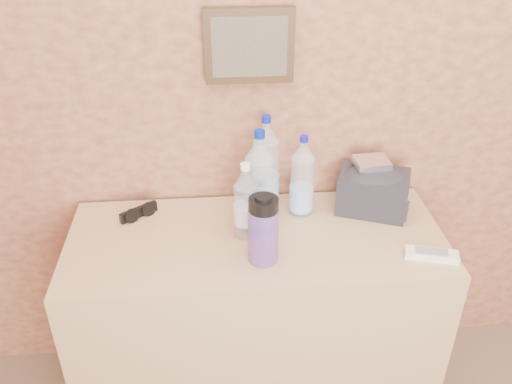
% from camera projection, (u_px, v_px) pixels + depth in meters
% --- Properties ---
extents(picture_frame, '(0.30, 0.03, 0.25)m').
position_uv_depth(picture_frame, '(249.00, 46.00, 1.79)').
color(picture_frame, '#382311').
rests_on(picture_frame, room_shell).
extents(dresser, '(1.30, 0.54, 0.81)m').
position_uv_depth(dresser, '(256.00, 322.00, 2.08)').
color(dresser, tan).
rests_on(dresser, ground).
extents(pet_large_b, '(0.10, 0.10, 0.35)m').
position_uv_depth(pet_large_b, '(266.00, 166.00, 1.98)').
color(pet_large_b, white).
rests_on(pet_large_b, dresser).
extents(pet_large_c, '(0.08, 0.08, 0.31)m').
position_uv_depth(pet_large_c, '(302.00, 180.00, 1.93)').
color(pet_large_c, white).
rests_on(pet_large_c, dresser).
extents(pet_large_d, '(0.10, 0.10, 0.37)m').
position_uv_depth(pet_large_d, '(259.00, 186.00, 1.84)').
color(pet_large_d, silver).
rests_on(pet_large_d, dresser).
extents(pet_small, '(0.08, 0.08, 0.28)m').
position_uv_depth(pet_small, '(246.00, 205.00, 1.82)').
color(pet_small, silver).
rests_on(pet_small, dresser).
extents(nalgene_bottle, '(0.10, 0.10, 0.24)m').
position_uv_depth(nalgene_bottle, '(263.00, 229.00, 1.70)').
color(nalgene_bottle, '#673DAD').
rests_on(nalgene_bottle, dresser).
extents(sunglasses, '(0.15, 0.13, 0.04)m').
position_uv_depth(sunglasses, '(139.00, 212.00, 1.97)').
color(sunglasses, black).
rests_on(sunglasses, dresser).
extents(ac_remote, '(0.18, 0.10, 0.02)m').
position_uv_depth(ac_remote, '(431.00, 255.00, 1.77)').
color(ac_remote, silver).
rests_on(ac_remote, dresser).
extents(toiletry_bag, '(0.29, 0.25, 0.17)m').
position_uv_depth(toiletry_bag, '(373.00, 189.00, 1.98)').
color(toiletry_bag, black).
rests_on(toiletry_bag, dresser).
extents(foil_packet, '(0.13, 0.11, 0.03)m').
position_uv_depth(foil_packet, '(372.00, 163.00, 1.95)').
color(foil_packet, silver).
rests_on(foil_packet, toiletry_bag).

